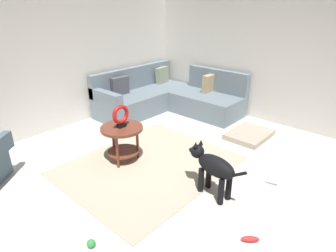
% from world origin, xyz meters
% --- Properties ---
extents(ground_plane, '(6.00, 6.00, 0.10)m').
position_xyz_m(ground_plane, '(0.00, 0.00, -0.05)').
color(ground_plane, silver).
extents(wall_back, '(6.00, 0.12, 2.70)m').
position_xyz_m(wall_back, '(0.00, 2.94, 1.35)').
color(wall_back, silver).
rests_on(wall_back, ground_plane).
extents(wall_right, '(0.12, 6.00, 2.70)m').
position_xyz_m(wall_right, '(2.94, 0.00, 1.35)').
color(wall_right, silver).
rests_on(wall_right, ground_plane).
extents(area_rug, '(2.30, 1.90, 0.01)m').
position_xyz_m(area_rug, '(0.15, 0.70, 0.01)').
color(area_rug, '#BCAD93').
rests_on(area_rug, ground_plane).
extents(sectional_couch, '(2.20, 2.25, 0.88)m').
position_xyz_m(sectional_couch, '(1.99, 2.01, 0.29)').
color(sectional_couch, slate).
rests_on(sectional_couch, ground_plane).
extents(side_table, '(0.60, 0.60, 0.54)m').
position_xyz_m(side_table, '(0.01, 1.08, 0.42)').
color(side_table, brown).
rests_on(side_table, ground_plane).
extents(torus_sculpture, '(0.28, 0.08, 0.33)m').
position_xyz_m(torus_sculpture, '(0.01, 1.08, 0.71)').
color(torus_sculpture, black).
rests_on(torus_sculpture, side_table).
extents(dog_bed_mat, '(0.80, 0.60, 0.09)m').
position_xyz_m(dog_bed_mat, '(1.98, 0.08, 0.04)').
color(dog_bed_mat, '#B2A38E').
rests_on(dog_bed_mat, ground_plane).
extents(dog, '(0.28, 0.85, 0.63)m').
position_xyz_m(dog, '(0.21, -0.33, 0.38)').
color(dog, black).
rests_on(dog, ground_plane).
extents(dog_toy_ball, '(0.08, 0.08, 0.08)m').
position_xyz_m(dog_toy_ball, '(-1.26, 0.05, 0.04)').
color(dog_toy_ball, green).
rests_on(dog_toy_ball, ground_plane).
extents(dog_toy_rope, '(0.08, 0.15, 0.05)m').
position_xyz_m(dog_toy_rope, '(0.90, -0.80, 0.03)').
color(dog_toy_rope, silver).
rests_on(dog_toy_rope, ground_plane).
extents(dog_toy_bone, '(0.16, 0.18, 0.06)m').
position_xyz_m(dog_toy_bone, '(-0.19, -1.05, 0.03)').
color(dog_toy_bone, red).
rests_on(dog_toy_bone, ground_plane).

